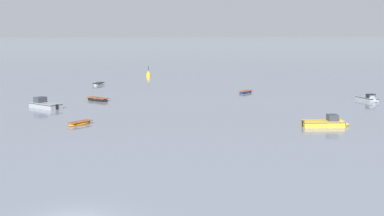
{
  "coord_description": "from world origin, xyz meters",
  "views": [
    {
      "loc": [
        2.68,
        -33.07,
        11.17
      ],
      "look_at": [
        11.71,
        41.1,
        0.32
      ],
      "focal_mm": 55.88,
      "sensor_mm": 36.0,
      "label": 1
    }
  ],
  "objects_px": {
    "channel_buoy": "(148,74)",
    "motorboat_moored_1": "(42,105)",
    "rowboat_moored_3": "(80,123)",
    "motorboat_moored_0": "(370,100)",
    "rowboat_moored_2": "(246,92)",
    "rowboat_moored_4": "(98,100)",
    "rowboat_moored_1": "(98,84)",
    "motorboat_moored_2": "(330,124)"
  },
  "relations": [
    {
      "from": "channel_buoy",
      "to": "motorboat_moored_1",
      "type": "bearing_deg",
      "value": -110.62
    },
    {
      "from": "rowboat_moored_3",
      "to": "motorboat_moored_0",
      "type": "bearing_deg",
      "value": 150.33
    },
    {
      "from": "rowboat_moored_2",
      "to": "motorboat_moored_1",
      "type": "xyz_separation_m",
      "value": [
        -29.86,
        -12.34,
        0.17
      ]
    },
    {
      "from": "rowboat_moored_3",
      "to": "channel_buoy",
      "type": "xyz_separation_m",
      "value": [
        10.27,
        56.73,
        0.32
      ]
    },
    {
      "from": "motorboat_moored_0",
      "to": "rowboat_moored_4",
      "type": "xyz_separation_m",
      "value": [
        -38.18,
        5.31,
        -0.07
      ]
    },
    {
      "from": "rowboat_moored_2",
      "to": "rowboat_moored_3",
      "type": "distance_m",
      "value": 35.65
    },
    {
      "from": "motorboat_moored_0",
      "to": "motorboat_moored_1",
      "type": "distance_m",
      "value": 45.24
    },
    {
      "from": "rowboat_moored_1",
      "to": "motorboat_moored_2",
      "type": "xyz_separation_m",
      "value": [
        26.12,
        -45.67,
        0.14
      ]
    },
    {
      "from": "motorboat_moored_0",
      "to": "rowboat_moored_1",
      "type": "distance_m",
      "value": 47.08
    },
    {
      "from": "motorboat_moored_0",
      "to": "rowboat_moored_1",
      "type": "xyz_separation_m",
      "value": [
        -38.76,
        26.72,
        -0.09
      ]
    },
    {
      "from": "motorboat_moored_0",
      "to": "rowboat_moored_4",
      "type": "relative_size",
      "value": 1.18
    },
    {
      "from": "rowboat_moored_1",
      "to": "motorboat_moored_2",
      "type": "height_order",
      "value": "motorboat_moored_2"
    },
    {
      "from": "rowboat_moored_1",
      "to": "channel_buoy",
      "type": "relative_size",
      "value": 1.63
    },
    {
      "from": "motorboat_moored_0",
      "to": "rowboat_moored_2",
      "type": "xyz_separation_m",
      "value": [
        -15.38,
        11.72,
        -0.1
      ]
    },
    {
      "from": "motorboat_moored_2",
      "to": "channel_buoy",
      "type": "height_order",
      "value": "channel_buoy"
    },
    {
      "from": "rowboat_moored_4",
      "to": "channel_buoy",
      "type": "height_order",
      "value": "channel_buoy"
    },
    {
      "from": "rowboat_moored_3",
      "to": "rowboat_moored_4",
      "type": "height_order",
      "value": "rowboat_moored_4"
    },
    {
      "from": "rowboat_moored_1",
      "to": "rowboat_moored_4",
      "type": "bearing_deg",
      "value": 20.52
    },
    {
      "from": "rowboat_moored_4",
      "to": "motorboat_moored_1",
      "type": "bearing_deg",
      "value": 84.96
    },
    {
      "from": "rowboat_moored_3",
      "to": "motorboat_moored_1",
      "type": "distance_m",
      "value": 15.14
    },
    {
      "from": "motorboat_moored_0",
      "to": "rowboat_moored_3",
      "type": "distance_m",
      "value": 42.04
    },
    {
      "from": "rowboat_moored_2",
      "to": "rowboat_moored_4",
      "type": "height_order",
      "value": "rowboat_moored_4"
    },
    {
      "from": "motorboat_moored_0",
      "to": "motorboat_moored_2",
      "type": "relative_size",
      "value": 0.84
    },
    {
      "from": "rowboat_moored_2",
      "to": "rowboat_moored_3",
      "type": "xyz_separation_m",
      "value": [
        -24.05,
        -26.31,
        -0.01
      ]
    },
    {
      "from": "rowboat_moored_2",
      "to": "rowboat_moored_1",
      "type": "bearing_deg",
      "value": 98.81
    },
    {
      "from": "rowboat_moored_1",
      "to": "rowboat_moored_2",
      "type": "height_order",
      "value": "rowboat_moored_1"
    },
    {
      "from": "motorboat_moored_0",
      "to": "motorboat_moored_1",
      "type": "bearing_deg",
      "value": -100.45
    },
    {
      "from": "motorboat_moored_0",
      "to": "channel_buoy",
      "type": "height_order",
      "value": "channel_buoy"
    },
    {
      "from": "rowboat_moored_1",
      "to": "rowboat_moored_3",
      "type": "xyz_separation_m",
      "value": [
        -0.66,
        -41.31,
        -0.02
      ]
    },
    {
      "from": "motorboat_moored_2",
      "to": "channel_buoy",
      "type": "relative_size",
      "value": 2.27
    },
    {
      "from": "rowboat_moored_2",
      "to": "rowboat_moored_3",
      "type": "relative_size",
      "value": 1.04
    },
    {
      "from": "channel_buoy",
      "to": "rowboat_moored_1",
      "type": "bearing_deg",
      "value": -121.95
    },
    {
      "from": "rowboat_moored_3",
      "to": "rowboat_moored_4",
      "type": "xyz_separation_m",
      "value": [
        1.24,
        19.9,
        0.03
      ]
    },
    {
      "from": "rowboat_moored_4",
      "to": "channel_buoy",
      "type": "relative_size",
      "value": 1.62
    },
    {
      "from": "rowboat_moored_2",
      "to": "motorboat_moored_1",
      "type": "height_order",
      "value": "motorboat_moored_1"
    },
    {
      "from": "motorboat_moored_0",
      "to": "rowboat_moored_3",
      "type": "bearing_deg",
      "value": -80.91
    },
    {
      "from": "rowboat_moored_3",
      "to": "motorboat_moored_2",
      "type": "bearing_deg",
      "value": 120.76
    },
    {
      "from": "channel_buoy",
      "to": "motorboat_moored_2",
      "type": "bearing_deg",
      "value": -74.88
    },
    {
      "from": "rowboat_moored_2",
      "to": "motorboat_moored_2",
      "type": "relative_size",
      "value": 0.62
    },
    {
      "from": "rowboat_moored_1",
      "to": "rowboat_moored_3",
      "type": "relative_size",
      "value": 1.19
    },
    {
      "from": "rowboat_moored_3",
      "to": "motorboat_moored_1",
      "type": "xyz_separation_m",
      "value": [
        -5.82,
        13.98,
        0.17
      ]
    },
    {
      "from": "rowboat_moored_2",
      "to": "motorboat_moored_2",
      "type": "distance_m",
      "value": 30.8
    }
  ]
}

